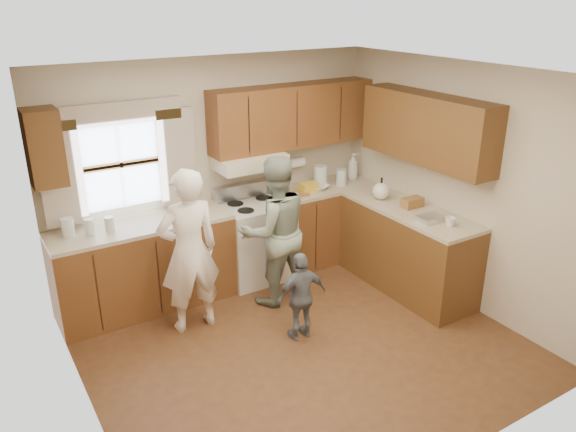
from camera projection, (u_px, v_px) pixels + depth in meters
room at (303, 222)px, 4.85m from camera, size 3.80×3.80×3.80m
kitchen_fixtures at (295, 214)px, 6.15m from camera, size 3.80×2.25×2.15m
stove at (255, 240)px, 6.42m from camera, size 0.76×0.67×1.07m
woman_left at (189, 251)px, 5.31m from camera, size 0.61×0.40×1.64m
woman_right at (274, 231)px, 5.79m from camera, size 0.85×0.69×1.61m
child at (301, 296)px, 5.27m from camera, size 0.53×0.24×0.89m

